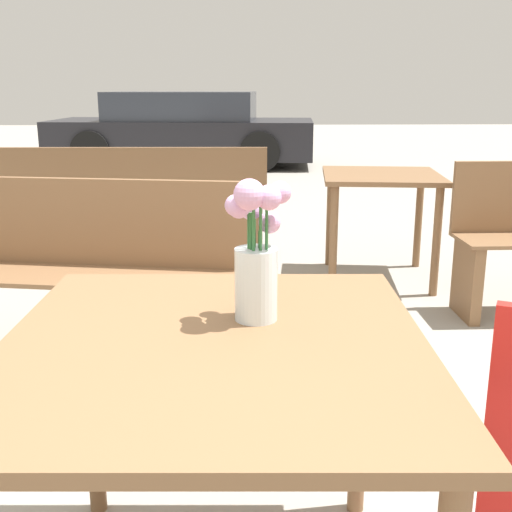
# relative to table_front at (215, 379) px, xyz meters

# --- Properties ---
(table_front) EXTENTS (0.93, 1.00, 0.73)m
(table_front) POSITION_rel_table_front_xyz_m (0.00, 0.00, 0.00)
(table_front) COLOR brown
(table_front) RESTS_ON ground_plane
(flower_vase) EXTENTS (0.15, 0.15, 0.33)m
(flower_vase) POSITION_rel_table_front_xyz_m (0.09, 0.11, 0.23)
(flower_vase) COLOR silver
(flower_vase) RESTS_ON table_front
(bench_middle) EXTENTS (1.95, 0.66, 0.85)m
(bench_middle) POSITION_rel_table_front_xyz_m (-0.83, 1.57, -0.17)
(bench_middle) COLOR brown
(bench_middle) RESTS_ON ground_plane
(bench_far) EXTENTS (1.93, 0.41, 0.85)m
(bench_far) POSITION_rel_table_front_xyz_m (-0.70, 3.20, -0.17)
(bench_far) COLOR brown
(bench_far) RESTS_ON ground_plane
(table_back) EXTENTS (0.82, 0.85, 0.71)m
(table_back) POSITION_rel_table_front_xyz_m (0.98, 2.82, -0.05)
(table_back) COLOR brown
(table_back) RESTS_ON ground_plane
(parked_car) EXTENTS (4.24, 1.98, 1.16)m
(parked_car) POSITION_rel_table_front_xyz_m (-0.80, 9.18, -0.08)
(parked_car) COLOR black
(parked_car) RESTS_ON ground_plane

